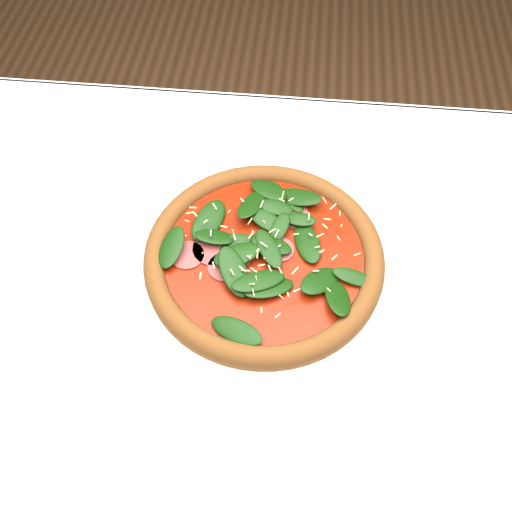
# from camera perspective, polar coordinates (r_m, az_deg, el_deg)

# --- Properties ---
(ground) EXTENTS (6.00, 6.00, 0.00)m
(ground) POSITION_cam_1_polar(r_m,az_deg,el_deg) (1.50, 1.14, -18.14)
(ground) COLOR brown
(ground) RESTS_ON ground
(dining_table) EXTENTS (1.21, 0.81, 0.75)m
(dining_table) POSITION_cam_1_polar(r_m,az_deg,el_deg) (0.90, 1.82, -6.20)
(dining_table) COLOR white
(dining_table) RESTS_ON ground
(plate) EXTENTS (0.39, 0.39, 0.02)m
(plate) POSITION_cam_1_polar(r_m,az_deg,el_deg) (0.82, 0.79, -0.75)
(plate) COLOR white
(plate) RESTS_ON dining_table
(pizza) EXTENTS (0.35, 0.35, 0.04)m
(pizza) POSITION_cam_1_polar(r_m,az_deg,el_deg) (0.80, 0.81, 0.15)
(pizza) COLOR brown
(pizza) RESTS_ON plate
(fork) EXTENTS (0.06, 0.13, 0.00)m
(fork) POSITION_cam_1_polar(r_m,az_deg,el_deg) (0.72, -17.52, -22.61)
(fork) COLOR silver
(fork) RESTS_ON napkin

